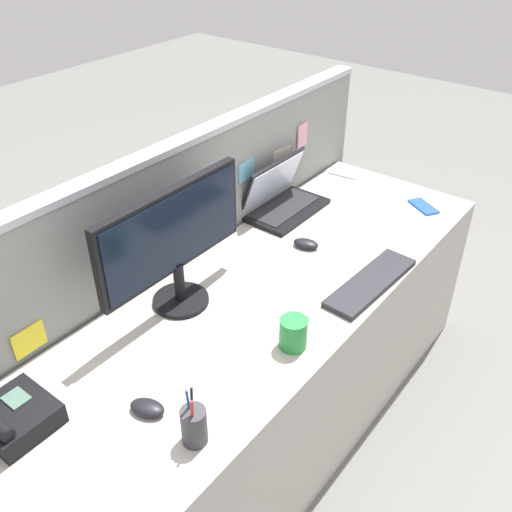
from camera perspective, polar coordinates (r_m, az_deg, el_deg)
ground_plane at (r=2.50m, az=0.94°, el=-16.56°), size 10.00×10.00×0.00m
desk at (r=2.23m, az=1.03°, el=-10.70°), size 2.13×0.70×0.72m
cubicle_divider at (r=2.28m, az=-6.78°, el=-2.25°), size 2.25×0.08×1.18m
desktop_monitor at (r=1.82m, az=-8.27°, el=1.76°), size 0.60×0.19×0.42m
laptop at (r=2.45m, az=2.42°, el=5.88°), size 0.37×0.23×0.23m
desk_phone at (r=1.66m, az=-23.04°, el=-14.59°), size 0.18×0.19×0.10m
keyboard_main at (r=2.05m, az=11.43°, el=-2.61°), size 0.44×0.15×0.02m
computer_mouse_right_hand at (r=2.22m, az=5.02°, el=1.24°), size 0.08×0.11×0.03m
computer_mouse_left_hand at (r=1.61m, az=-10.83°, el=-14.70°), size 0.09×0.11×0.03m
pen_cup at (r=1.50m, az=-6.23°, el=-16.52°), size 0.07×0.07×0.19m
cell_phone_blue_case at (r=2.59m, az=16.41°, el=4.78°), size 0.13×0.16×0.01m
cell_phone_white_slab at (r=2.81m, az=8.83°, el=8.17°), size 0.08×0.15×0.01m
coffee_mug at (r=1.75m, az=3.79°, el=-7.68°), size 0.12×0.09×0.10m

